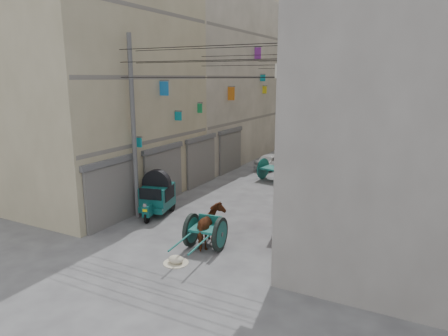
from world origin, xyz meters
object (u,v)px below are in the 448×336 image
Objects in this scene: distant_car_white at (273,161)px; distant_car_green at (336,135)px; distant_car_grey at (365,142)px; tonga_cart at (205,231)px; auto_rickshaw at (157,195)px; mini_truck at (298,208)px; second_cart at (273,169)px; feed_sack at (176,259)px; horse at (211,226)px.

distant_car_green is (1.33, 13.91, 0.09)m from distant_car_white.
distant_car_grey is 0.87× the size of distant_car_green.
tonga_cart reaches higher than distant_car_white.
auto_rickshaw is 6.37m from mini_truck.
second_cart is 0.45× the size of distant_car_grey.
auto_rickshaw is at bearing 94.82° from distant_car_green.
distant_car_grey is at bearing 85.09° from feed_sack.
auto_rickshaw is 0.55× the size of distant_car_green.
auto_rickshaw is at bearing -116.00° from distant_car_grey.
distant_car_white is 13.97m from distant_car_green.
mini_truck is 1.02× the size of distant_car_white.
second_cart is at bearing 95.09° from feed_sack.
distant_car_white is at bearing 94.47° from tonga_cart.
tonga_cart is 4.31m from mini_truck.
feed_sack is (1.07, -12.03, -0.56)m from second_cart.
horse is 0.56× the size of distant_car_white.
auto_rickshaw is 1.34× the size of horse.
horse reaches higher than second_cart.
mini_truck is 5.92× the size of feed_sack.
tonga_cart reaches higher than feed_sack.
second_cart is at bearing -96.49° from horse.
distant_car_grey is at bearing -101.15° from distant_car_white.
distant_car_grey is at bearing 87.54° from mini_truck.
second_cart is at bearing 100.30° from distant_car_green.
second_cart is 0.39× the size of distant_car_green.
distant_car_white reaches higher than feed_sack.
horse is at bearing 112.74° from distant_car_white.
auto_rickshaw is 0.74× the size of mini_truck.
distant_car_grey reaches higher than feed_sack.
auto_rickshaw is 0.83× the size of tonga_cart.
auto_rickshaw is at bearing -39.97° from horse.
second_cart is at bearing 91.20° from tonga_cart.
distant_car_white is at bearing -124.25° from distant_car_grey.
distant_car_green is (-3.61, 24.01, -0.21)m from mini_truck.
auto_rickshaw is 0.63× the size of distant_car_grey.
distant_car_white is at bearing 98.53° from feed_sack.
horse is (-2.34, -3.26, -0.09)m from mini_truck.
mini_truck is 7.84m from second_cart.
second_cart reaches higher than distant_car_grey.
mini_truck is at bearing 109.23° from distant_car_green.
tonga_cart is 10.57m from second_cart.
auto_rickshaw is 22.94m from distant_car_grey.
horse is at bearing -105.91° from distant_car_grey.
feed_sack is (-0.27, -1.55, -0.52)m from tonga_cart.
auto_rickshaw is at bearing -170.97° from mini_truck.
distant_car_green is at bearing -101.59° from horse.
second_cart is 3.43m from distant_car_white.
auto_rickshaw is 8.66m from second_cart.
feed_sack is (-2.65, -5.13, -0.71)m from mini_truck.
auto_rickshaw is at bearing 95.38° from distant_car_white.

